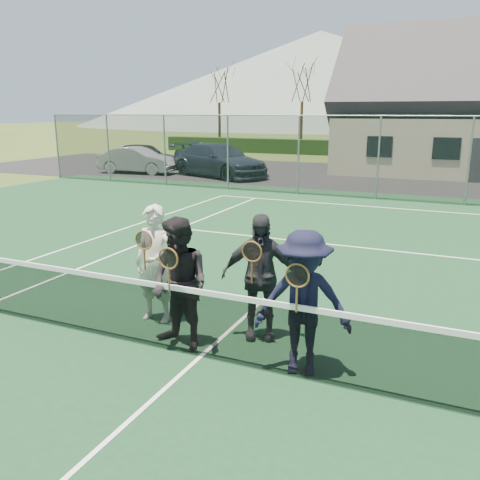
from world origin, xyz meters
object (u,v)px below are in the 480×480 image
at_px(car_b, 138,160).
at_px(player_c, 259,277).
at_px(car_a, 143,155).
at_px(tennis_net, 200,320).
at_px(player_b, 180,284).
at_px(player_d, 303,303).
at_px(player_a, 155,264).
at_px(car_c, 219,160).

xyz_separation_m(car_b, player_c, (13.19, -15.84, 0.24)).
relative_size(car_a, tennis_net, 0.35).
xyz_separation_m(player_b, player_d, (1.70, 0.01, -0.00)).
height_order(tennis_net, player_a, player_a).
distance_m(player_a, player_c, 1.66).
bearing_deg(tennis_net, car_b, 127.25).
bearing_deg(player_b, car_b, 126.70).
distance_m(tennis_net, player_a, 1.51).
distance_m(car_a, car_c, 6.03).
height_order(car_b, tennis_net, car_b).
relative_size(player_b, player_c, 1.00).
xyz_separation_m(car_a, tennis_net, (13.99, -19.11, -0.17)).
relative_size(car_c, tennis_net, 0.47).
relative_size(player_a, player_b, 1.00).
distance_m(car_c, player_b, 18.79).
height_order(player_c, player_d, same).
relative_size(car_b, car_c, 0.74).
relative_size(car_c, player_a, 3.08).
distance_m(car_b, car_c, 4.50).
xyz_separation_m(car_b, player_b, (12.35, -16.57, 0.24)).
distance_m(player_a, player_b, 1.05).
height_order(car_b, player_c, player_c).
bearing_deg(car_b, player_b, -148.93).
relative_size(player_c, player_d, 1.00).
relative_size(car_b, player_b, 2.28).
height_order(tennis_net, player_d, player_d).
height_order(player_b, player_d, same).
height_order(car_b, car_c, car_c).
xyz_separation_m(car_c, tennis_net, (8.26, -17.24, -0.27)).
height_order(car_b, player_d, player_d).
bearing_deg(car_b, player_a, -149.70).
xyz_separation_m(car_b, player_a, (11.53, -15.91, 0.25)).
distance_m(player_a, player_d, 2.60).
xyz_separation_m(car_b, tennis_net, (12.73, -16.74, -0.14)).
xyz_separation_m(car_b, player_d, (14.05, -16.56, 0.24)).
xyz_separation_m(car_a, player_c, (14.45, -18.21, 0.22)).
xyz_separation_m(tennis_net, player_c, (0.46, 0.90, 0.38)).
height_order(player_a, player_d, same).
distance_m(car_c, player_a, 17.86).
bearing_deg(player_a, car_a, 124.98).
bearing_deg(player_c, tennis_net, -116.88).
height_order(car_a, player_d, player_d).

